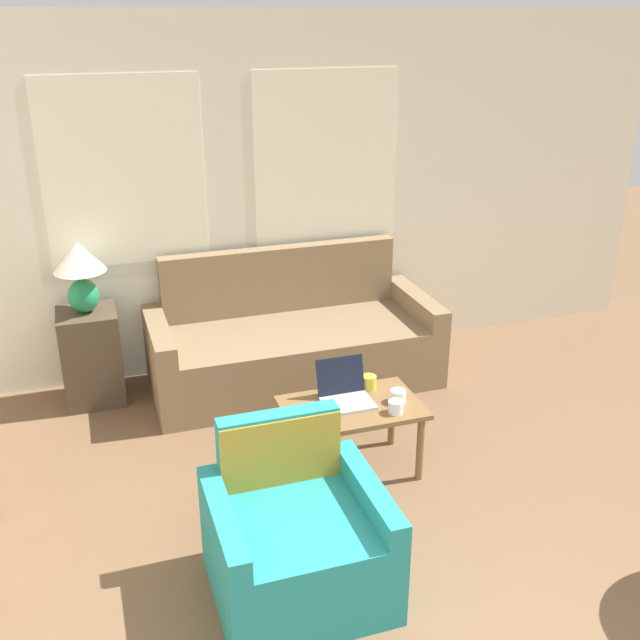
{
  "coord_description": "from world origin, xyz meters",
  "views": [
    {
      "loc": [
        -1.16,
        -1.49,
        2.59
      ],
      "look_at": [
        0.23,
        2.69,
        0.75
      ],
      "focal_mm": 42.0,
      "sensor_mm": 36.0,
      "label": 1
    }
  ],
  "objects_px": {
    "snack_bowl": "(315,417)",
    "table_lamp": "(80,268)",
    "laptop": "(345,393)",
    "coffee_table": "(352,415)",
    "armchair": "(295,540)",
    "cup_navy": "(369,382)",
    "cup_yellow": "(396,407)",
    "cup_white": "(398,396)",
    "couch": "(292,345)"
  },
  "relations": [
    {
      "from": "snack_bowl",
      "to": "table_lamp",
      "type": "bearing_deg",
      "value": 126.82
    },
    {
      "from": "laptop",
      "to": "coffee_table",
      "type": "bearing_deg",
      "value": -73.48
    },
    {
      "from": "armchair",
      "to": "snack_bowl",
      "type": "relative_size",
      "value": 5.09
    },
    {
      "from": "cup_navy",
      "to": "snack_bowl",
      "type": "xyz_separation_m",
      "value": [
        -0.44,
        -0.28,
        -0.01
      ]
    },
    {
      "from": "cup_navy",
      "to": "cup_yellow",
      "type": "relative_size",
      "value": 1.04
    },
    {
      "from": "laptop",
      "to": "snack_bowl",
      "type": "height_order",
      "value": "laptop"
    },
    {
      "from": "cup_white",
      "to": "snack_bowl",
      "type": "distance_m",
      "value": 0.54
    },
    {
      "from": "armchair",
      "to": "coffee_table",
      "type": "relative_size",
      "value": 0.99
    },
    {
      "from": "couch",
      "to": "laptop",
      "type": "xyz_separation_m",
      "value": [
        -0.03,
        -1.22,
        0.22
      ]
    },
    {
      "from": "cup_yellow",
      "to": "cup_white",
      "type": "height_order",
      "value": "cup_white"
    },
    {
      "from": "couch",
      "to": "armchair",
      "type": "relative_size",
      "value": 2.58
    },
    {
      "from": "coffee_table",
      "to": "table_lamp",
      "type": "bearing_deg",
      "value": 134.84
    },
    {
      "from": "table_lamp",
      "to": "coffee_table",
      "type": "bearing_deg",
      "value": -45.16
    },
    {
      "from": "table_lamp",
      "to": "coffee_table",
      "type": "distance_m",
      "value": 2.09
    },
    {
      "from": "couch",
      "to": "snack_bowl",
      "type": "height_order",
      "value": "couch"
    },
    {
      "from": "cup_navy",
      "to": "cup_yellow",
      "type": "xyz_separation_m",
      "value": [
        0.04,
        -0.32,
        -0.01
      ]
    },
    {
      "from": "couch",
      "to": "snack_bowl",
      "type": "bearing_deg",
      "value": -101.11
    },
    {
      "from": "armchair",
      "to": "laptop",
      "type": "distance_m",
      "value": 1.08
    },
    {
      "from": "laptop",
      "to": "cup_yellow",
      "type": "xyz_separation_m",
      "value": [
        0.23,
        -0.22,
        -0.02
      ]
    },
    {
      "from": "couch",
      "to": "table_lamp",
      "type": "relative_size",
      "value": 4.18
    },
    {
      "from": "cup_yellow",
      "to": "cup_white",
      "type": "bearing_deg",
      "value": 59.91
    },
    {
      "from": "snack_bowl",
      "to": "laptop",
      "type": "bearing_deg",
      "value": 35.93
    },
    {
      "from": "coffee_table",
      "to": "laptop",
      "type": "distance_m",
      "value": 0.13
    },
    {
      "from": "table_lamp",
      "to": "laptop",
      "type": "xyz_separation_m",
      "value": [
        1.4,
        -1.36,
        -0.49
      ]
    },
    {
      "from": "coffee_table",
      "to": "laptop",
      "type": "xyz_separation_m",
      "value": [
        -0.02,
        0.06,
        0.12
      ]
    },
    {
      "from": "laptop",
      "to": "cup_yellow",
      "type": "bearing_deg",
      "value": -44.13
    },
    {
      "from": "couch",
      "to": "cup_navy",
      "type": "relative_size",
      "value": 22.99
    },
    {
      "from": "cup_white",
      "to": "armchair",
      "type": "bearing_deg",
      "value": -138.09
    },
    {
      "from": "laptop",
      "to": "cup_yellow",
      "type": "height_order",
      "value": "laptop"
    },
    {
      "from": "cup_yellow",
      "to": "snack_bowl",
      "type": "bearing_deg",
      "value": 174.81
    },
    {
      "from": "coffee_table",
      "to": "armchair",
      "type": "bearing_deg",
      "value": -125.77
    },
    {
      "from": "coffee_table",
      "to": "cup_navy",
      "type": "xyz_separation_m",
      "value": [
        0.17,
        0.16,
        0.1
      ]
    },
    {
      "from": "laptop",
      "to": "cup_yellow",
      "type": "distance_m",
      "value": 0.32
    },
    {
      "from": "coffee_table",
      "to": "cup_white",
      "type": "xyz_separation_m",
      "value": [
        0.27,
        -0.05,
        0.1
      ]
    },
    {
      "from": "cup_yellow",
      "to": "cup_navy",
      "type": "bearing_deg",
      "value": 96.56
    },
    {
      "from": "armchair",
      "to": "cup_white",
      "type": "bearing_deg",
      "value": 41.91
    },
    {
      "from": "couch",
      "to": "laptop",
      "type": "distance_m",
      "value": 1.24
    },
    {
      "from": "armchair",
      "to": "laptop",
      "type": "xyz_separation_m",
      "value": [
        0.57,
        0.89,
        0.24
      ]
    },
    {
      "from": "cup_navy",
      "to": "cup_white",
      "type": "bearing_deg",
      "value": -63.99
    },
    {
      "from": "laptop",
      "to": "cup_white",
      "type": "relative_size",
      "value": 3.16
    },
    {
      "from": "couch",
      "to": "armchair",
      "type": "xyz_separation_m",
      "value": [
        -0.6,
        -2.1,
        -0.02
      ]
    },
    {
      "from": "cup_yellow",
      "to": "cup_white",
      "type": "relative_size",
      "value": 0.94
    },
    {
      "from": "cup_white",
      "to": "snack_bowl",
      "type": "relative_size",
      "value": 0.58
    },
    {
      "from": "table_lamp",
      "to": "cup_white",
      "type": "height_order",
      "value": "table_lamp"
    },
    {
      "from": "armchair",
      "to": "coffee_table",
      "type": "xyz_separation_m",
      "value": [
        0.59,
        0.82,
        0.12
      ]
    },
    {
      "from": "coffee_table",
      "to": "snack_bowl",
      "type": "xyz_separation_m",
      "value": [
        -0.26,
        -0.11,
        0.1
      ]
    },
    {
      "from": "table_lamp",
      "to": "coffee_table",
      "type": "xyz_separation_m",
      "value": [
        1.41,
        -1.42,
        -0.6
      ]
    },
    {
      "from": "cup_navy",
      "to": "snack_bowl",
      "type": "distance_m",
      "value": 0.52
    },
    {
      "from": "table_lamp",
      "to": "cup_navy",
      "type": "bearing_deg",
      "value": -38.45
    },
    {
      "from": "table_lamp",
      "to": "cup_white",
      "type": "xyz_separation_m",
      "value": [
        1.69,
        -1.47,
        -0.5
      ]
    }
  ]
}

